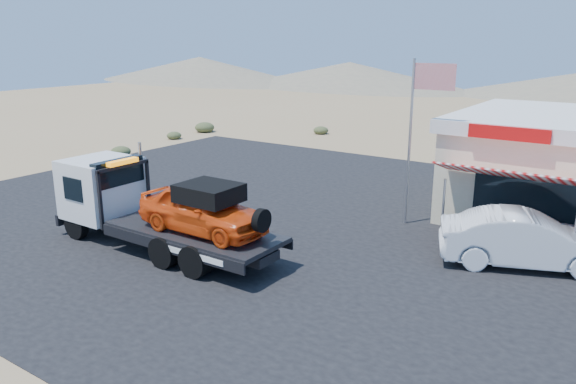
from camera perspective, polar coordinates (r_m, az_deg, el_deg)
name	(u,v)px	position (r m, az deg, el deg)	size (l,w,h in m)	color
ground	(231,233)	(20.10, -5.86, -4.15)	(120.00, 120.00, 0.00)	#927A53
asphalt_lot	(322,221)	(21.30, 3.50, -2.93)	(32.00, 24.00, 0.02)	black
tow_truck	(159,205)	(18.52, -13.01, -1.32)	(8.31, 2.46, 2.78)	black
white_sedan	(526,240)	(18.34, 23.06, -4.49)	(1.75, 5.03, 1.66)	silver
flagpole	(417,124)	(20.49, 12.97, 6.78)	(1.55, 0.10, 6.00)	#99999E
desert_scrub	(156,141)	(36.95, -13.23, 5.04)	(26.44, 30.83, 0.77)	#384223
distant_hills	(460,78)	(73.11, 17.09, 10.98)	(126.00, 48.00, 4.20)	#726B59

